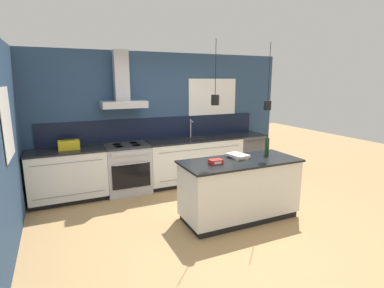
# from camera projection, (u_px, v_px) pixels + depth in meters

# --- Properties ---
(ground_plane) EXTENTS (16.00, 16.00, 0.00)m
(ground_plane) POSITION_uv_depth(u_px,v_px,m) (201.00, 222.00, 4.46)
(ground_plane) COLOR tan
(ground_plane) RESTS_ON ground
(wall_back) EXTENTS (5.60, 2.20, 2.60)m
(wall_back) POSITION_uv_depth(u_px,v_px,m) (155.00, 117.00, 5.95)
(wall_back) COLOR navy
(wall_back) RESTS_ON ground_plane
(wall_left) EXTENTS (0.08, 3.80, 2.60)m
(wall_left) POSITION_uv_depth(u_px,v_px,m) (7.00, 141.00, 3.83)
(wall_left) COLOR navy
(wall_left) RESTS_ON ground_plane
(counter_run_left) EXTENTS (1.28, 0.64, 0.91)m
(counter_run_left) POSITION_uv_depth(u_px,v_px,m) (68.00, 175.00, 5.17)
(counter_run_left) COLOR black
(counter_run_left) RESTS_ON ground_plane
(counter_run_sink) EXTENTS (1.98, 0.64, 1.28)m
(counter_run_sink) POSITION_uv_depth(u_px,v_px,m) (194.00, 160.00, 6.15)
(counter_run_sink) COLOR black
(counter_run_sink) RESTS_ON ground_plane
(oven_range) EXTENTS (0.79, 0.66, 0.91)m
(oven_range) POSITION_uv_depth(u_px,v_px,m) (128.00, 168.00, 5.58)
(oven_range) COLOR #B5B5BA
(oven_range) RESTS_ON ground_plane
(dishwasher) EXTENTS (0.64, 0.65, 0.91)m
(dishwasher) POSITION_uv_depth(u_px,v_px,m) (247.00, 154.00, 6.68)
(dishwasher) COLOR #4C4C51
(dishwasher) RESTS_ON ground_plane
(kitchen_island) EXTENTS (1.78, 0.78, 0.91)m
(kitchen_island) POSITION_uv_depth(u_px,v_px,m) (239.00, 189.00, 4.51)
(kitchen_island) COLOR black
(kitchen_island) RESTS_ON ground_plane
(bottle_on_island) EXTENTS (0.07, 0.07, 0.33)m
(bottle_on_island) POSITION_uv_depth(u_px,v_px,m) (267.00, 146.00, 4.70)
(bottle_on_island) COLOR #193319
(bottle_on_island) RESTS_ON kitchen_island
(book_stack) EXTENTS (0.28, 0.36, 0.06)m
(book_stack) POSITION_uv_depth(u_px,v_px,m) (238.00, 156.00, 4.55)
(book_stack) COLOR beige
(book_stack) RESTS_ON kitchen_island
(red_supply_box) EXTENTS (0.18, 0.13, 0.07)m
(red_supply_box) POSITION_uv_depth(u_px,v_px,m) (216.00, 162.00, 4.21)
(red_supply_box) COLOR red
(red_supply_box) RESTS_ON kitchen_island
(yellow_toolbox) EXTENTS (0.34, 0.18, 0.19)m
(yellow_toolbox) POSITION_uv_depth(u_px,v_px,m) (69.00, 145.00, 5.08)
(yellow_toolbox) COLOR gold
(yellow_toolbox) RESTS_ON counter_run_left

